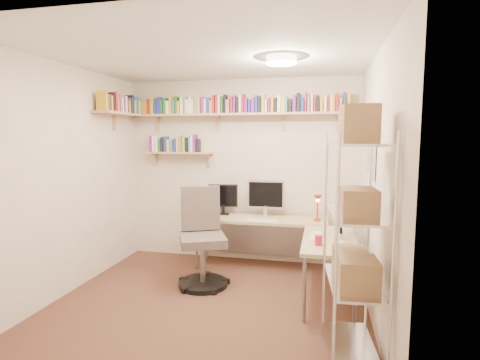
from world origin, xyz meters
name	(u,v)px	position (x,y,z in m)	size (l,w,h in m)	color
ground	(209,303)	(0.00, 0.00, 0.00)	(3.20, 3.20, 0.00)	#4D2C21
room_shell	(208,154)	(0.00, 0.00, 1.55)	(3.24, 3.04, 2.52)	#F4DDC7
wall_shelves	(204,114)	(-0.44, 1.29, 2.03)	(3.12, 1.09, 0.80)	tan
corner_desk	(268,223)	(0.47, 0.96, 0.66)	(2.05, 1.70, 1.15)	tan
office_chair	(202,244)	(-0.23, 0.48, 0.48)	(0.67, 0.67, 1.14)	black
wire_rack	(356,220)	(1.36, -0.80, 1.12)	(0.44, 0.79, 1.94)	silver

